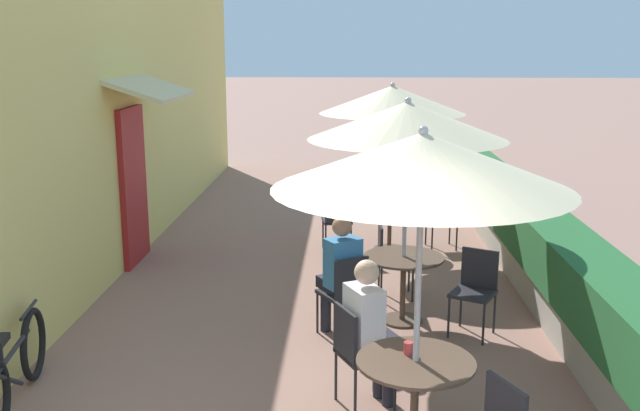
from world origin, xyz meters
TOP-DOWN VIEW (x-y plane):
  - cafe_facade_wall at (-2.54, 6.89)m, footprint 0.98×14.04m
  - planter_hedge at (2.75, 6.92)m, footprint 0.60×13.04m
  - patio_table_near at (0.98, 1.76)m, footprint 0.85×0.85m
  - patio_umbrella_near at (0.98, 1.76)m, footprint 2.03×2.03m
  - cafe_chair_near_right at (0.57, 2.41)m, footprint 0.54×0.54m
  - seated_patron_near_right at (0.67, 2.46)m, footprint 0.50×0.46m
  - coffee_cup_near at (0.93, 1.87)m, footprint 0.07×0.07m
  - patio_table_mid at (1.08, 4.29)m, footprint 0.85×0.85m
  - patio_umbrella_mid at (1.08, 4.29)m, footprint 2.03×2.03m
  - cafe_chair_mid_left at (0.47, 3.82)m, footprint 0.55×0.55m
  - seated_patron_mid_left at (0.41, 3.91)m, footprint 0.48×0.51m
  - cafe_chair_mid_right at (1.79, 4.00)m, footprint 0.54×0.54m
  - cafe_chair_mid_back at (0.98, 5.05)m, footprint 0.41×0.41m
  - patio_table_far at (1.09, 7.02)m, footprint 0.85×0.85m
  - patio_umbrella_far at (1.09, 7.02)m, footprint 2.03×2.03m
  - cafe_chair_far_left at (0.34, 6.84)m, footprint 0.45×0.45m
  - cafe_chair_far_right at (1.84, 7.21)m, footprint 0.45×0.45m
  - coffee_cup_far at (1.25, 6.95)m, footprint 0.07×0.07m
  - bicycle_leaning at (-2.20, 2.29)m, footprint 0.33×1.69m

SIDE VIEW (x-z plane):
  - bicycle_leaning at x=-2.20m, z-range -0.03..0.70m
  - cafe_chair_near_right at x=0.57m, z-range 0.08..0.95m
  - cafe_chair_mid_left at x=0.47m, z-range 0.08..0.95m
  - cafe_chair_mid_right at x=1.79m, z-range 0.08..0.95m
  - cafe_chair_mid_back at x=0.98m, z-range 0.08..0.95m
  - cafe_chair_far_left at x=0.34m, z-range 0.08..0.95m
  - cafe_chair_far_right at x=1.84m, z-range 0.08..0.95m
  - planter_hedge at x=2.75m, z-range 0.03..1.04m
  - patio_table_near at x=0.98m, z-range 0.19..0.91m
  - patio_table_mid at x=1.08m, z-range 0.19..0.91m
  - patio_table_far at x=1.09m, z-range 0.19..0.91m
  - seated_patron_near_right at x=0.67m, z-range 0.06..1.31m
  - seated_patron_mid_left at x=0.41m, z-range 0.06..1.31m
  - coffee_cup_near at x=0.93m, z-range 0.73..0.82m
  - coffee_cup_far at x=1.25m, z-range 0.73..0.82m
  - cafe_facade_wall at x=-2.54m, z-range -0.01..4.19m
  - patio_umbrella_near at x=0.98m, z-range 0.96..3.35m
  - patio_umbrella_mid at x=1.08m, z-range 0.96..3.35m
  - patio_umbrella_far at x=1.09m, z-range 0.96..3.35m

